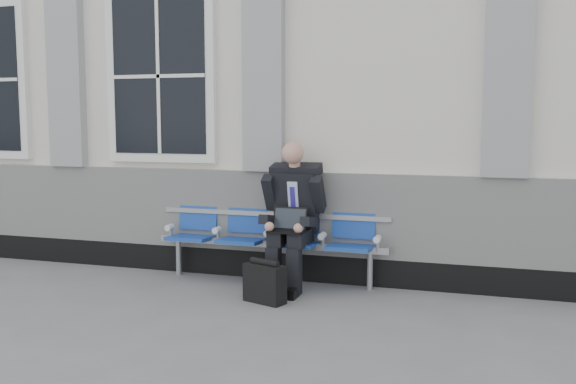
% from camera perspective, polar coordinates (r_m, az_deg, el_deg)
% --- Properties ---
extents(ground, '(70.00, 70.00, 0.00)m').
position_cam_1_polar(ground, '(6.74, -19.49, -9.08)').
color(ground, slate).
rests_on(ground, ground).
extents(station_building, '(14.40, 4.40, 4.49)m').
position_cam_1_polar(station_building, '(9.52, -7.35, 9.19)').
color(station_building, silver).
rests_on(station_building, ground).
extents(bench, '(2.60, 0.47, 0.91)m').
position_cam_1_polar(bench, '(6.98, -1.58, -3.54)').
color(bench, '#9EA0A3').
rests_on(bench, ground).
extents(businessman, '(0.63, 0.85, 1.53)m').
position_cam_1_polar(businessman, '(6.71, 0.44, -1.66)').
color(businessman, black).
rests_on(businessman, ground).
extents(briefcase, '(0.45, 0.31, 0.43)m').
position_cam_1_polar(briefcase, '(6.26, -2.09, -8.05)').
color(briefcase, black).
rests_on(briefcase, ground).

